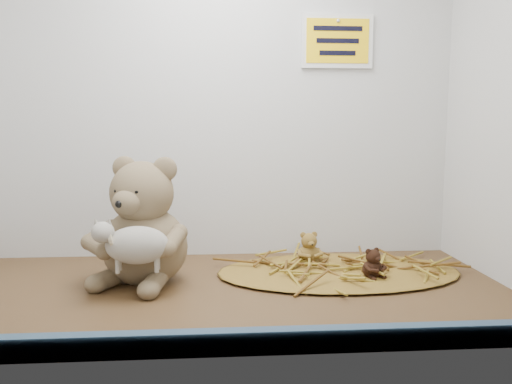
{
  "coord_description": "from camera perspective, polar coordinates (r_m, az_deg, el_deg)",
  "views": [
    {
      "loc": [
        0.05,
        -99.03,
        33.17
      ],
      "look_at": [
        7.37,
        2.2,
        20.09
      ],
      "focal_mm": 35.0,
      "sensor_mm": 36.0,
      "label": 1
    }
  ],
  "objects": [
    {
      "name": "alcove_shell",
      "position": [
        1.09,
        -4.26,
        13.57
      ],
      "size": [
        120.4,
        60.2,
        90.4
      ],
      "color": "#3C2415",
      "rests_on": "ground"
    },
    {
      "name": "front_rail",
      "position": [
        0.77,
        -3.98,
        -16.74
      ],
      "size": [
        119.28,
        2.2,
        3.6
      ],
      "primitive_type": "cube",
      "color": "#324961",
      "rests_on": "shelf_floor"
    },
    {
      "name": "straw_bed",
      "position": [
        1.17,
        9.43,
        -8.93
      ],
      "size": [
        55.74,
        32.36,
        1.08
      ],
      "primitive_type": "ellipsoid",
      "color": "brown",
      "rests_on": "shelf_floor"
    },
    {
      "name": "main_teddy",
      "position": [
        1.09,
        -12.65,
        -3.15
      ],
      "size": [
        29.16,
        29.82,
        27.19
      ],
      "primitive_type": null,
      "rotation": [
        0.0,
        0.0,
        -0.4
      ],
      "color": "#775D49",
      "rests_on": "shelf_floor"
    },
    {
      "name": "toy_lamb",
      "position": [
        1.01,
        -13.41,
        -5.93
      ],
      "size": [
        16.22,
        9.9,
        10.48
      ],
      "primitive_type": null,
      "color": "#B9B1A6",
      "rests_on": "main_teddy"
    },
    {
      "name": "mini_teddy_tan",
      "position": [
        1.21,
        6.05,
        -6.24
      ],
      "size": [
        7.05,
        7.35,
        7.75
      ],
      "primitive_type": null,
      "rotation": [
        0.0,
        0.0,
        0.13
      ],
      "color": "olive",
      "rests_on": "straw_bed"
    },
    {
      "name": "mini_teddy_brown",
      "position": [
        1.12,
        13.17,
        -7.76
      ],
      "size": [
        7.12,
        7.26,
        6.51
      ],
      "primitive_type": null,
      "rotation": [
        0.0,
        0.0,
        0.44
      ],
      "color": "black",
      "rests_on": "straw_bed"
    },
    {
      "name": "wall_sign",
      "position": [
        1.34,
        9.26,
        16.65
      ],
      "size": [
        16.0,
        1.2,
        11.0
      ],
      "primitive_type": "cube",
      "color": "yellow",
      "rests_on": "back_wall"
    }
  ]
}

